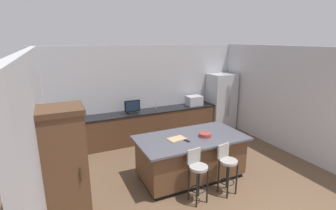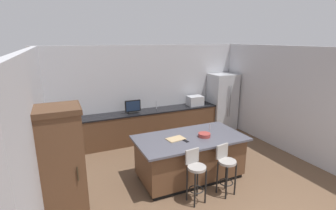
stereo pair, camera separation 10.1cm
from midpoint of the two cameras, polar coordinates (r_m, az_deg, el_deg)
The scene contains 17 objects.
wall_back at distance 7.71m, azimuth -3.90°, elevation 3.08°, with size 6.35×0.12×2.80m, color #BCBCC1.
wall_left at distance 4.77m, azimuth -27.23°, elevation -6.03°, with size 0.12×5.57×2.80m, color #BCBCC1.
wall_right at distance 7.34m, azimuth 26.27°, elevation 0.97°, with size 0.12×5.57×2.80m, color #BCBCC1.
counter_back at distance 7.60m, azimuth -3.20°, elevation -4.50°, with size 4.14×0.62×0.91m.
kitchen_island at distance 5.59m, azimuth 5.50°, elevation -11.66°, with size 2.33×1.25×0.94m.
refrigerator at distance 8.61m, azimuth 12.58°, elevation 0.77°, with size 0.84×0.72×1.86m.
range_oven at distance 7.15m, azimuth -21.89°, elevation -6.80°, with size 0.72×0.63×0.93m.
cabinet_tower at distance 4.14m, azimuth -22.10°, elevation -13.65°, with size 0.65×0.62×2.05m.
microwave at distance 8.04m, azimuth 6.51°, elevation 1.00°, with size 0.48×0.36×0.30m, color #B7BABF.
tv_monitor at distance 7.18m, azimuth -7.62°, elevation -0.51°, with size 0.45×0.16×0.38m.
sink_faucet_back at distance 7.58m, azimuth -2.29°, elevation -0.00°, with size 0.02×0.02×0.24m, color #B2B2B7.
sink_faucet_island at distance 5.61m, azimuth 10.00°, elevation -5.40°, with size 0.02×0.02×0.22m, color #B2B2B7.
bar_stool_left at distance 4.78m, azimuth 6.92°, elevation -14.83°, with size 0.34×0.35×1.01m.
bar_stool_right at distance 5.10m, azimuth 13.59°, elevation -13.25°, with size 0.34×0.36×1.00m.
fruit_bowl at distance 5.45m, azimuth 8.82°, elevation -6.77°, with size 0.26×0.26×0.08m, color #993833.
cell_phone at distance 5.19m, azimuth 4.63°, elevation -8.17°, with size 0.07×0.15×0.01m, color black.
cutting_board at distance 5.27m, azimuth 2.32°, elevation -7.72°, with size 0.37×0.25×0.02m, color tan.
Camera 2 is at (-2.57, -1.93, 2.97)m, focal length 26.73 mm.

